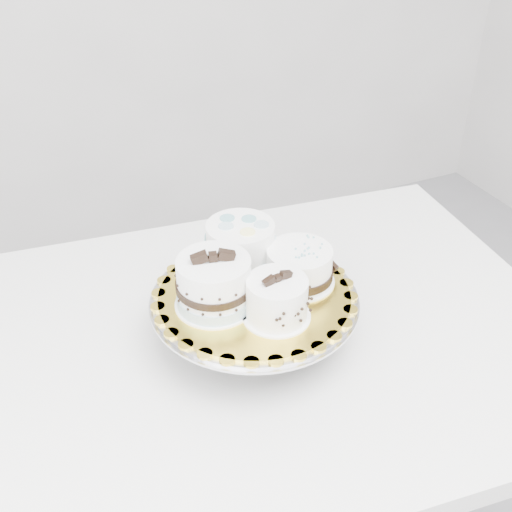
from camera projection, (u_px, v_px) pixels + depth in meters
name	position (u px, v px, depth m)	size (l,w,h in m)	color
table	(230.00, 376.00, 1.11)	(1.22, 0.88, 0.75)	white
cake_stand	(254.00, 310.00, 1.02)	(0.33, 0.33, 0.09)	gray
cake_board	(254.00, 295.00, 1.01)	(0.30, 0.30, 0.00)	gold
cake_swirl	(277.00, 300.00, 0.94)	(0.10, 0.10, 0.08)	white
cake_banded	(214.00, 285.00, 0.96)	(0.13, 0.13, 0.10)	white
cake_dots	(241.00, 246.00, 1.04)	(0.13, 0.13, 0.08)	white
cake_ribbon	(300.00, 267.00, 1.02)	(0.13, 0.13, 0.06)	white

